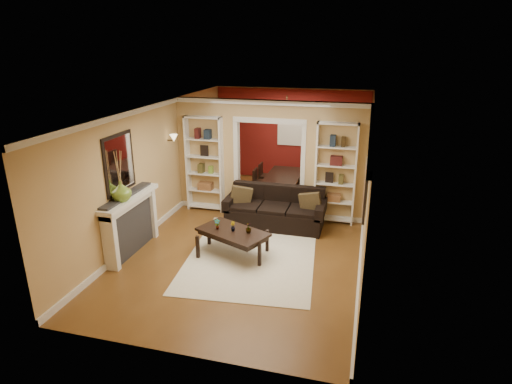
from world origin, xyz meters
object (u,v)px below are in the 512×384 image
(coffee_table, at_px, (233,243))
(sofa, at_px, (275,208))
(dining_table, at_px, (285,184))
(fireplace, at_px, (132,225))
(bookshelf_left, at_px, (205,164))
(bookshelf_right, at_px, (335,174))

(coffee_table, bearing_deg, sofa, 96.56)
(sofa, bearing_deg, dining_table, 95.32)
(coffee_table, distance_m, fireplace, 1.98)
(coffee_table, height_order, bookshelf_left, bookshelf_left)
(fireplace, relative_size, dining_table, 1.06)
(sofa, relative_size, fireplace, 1.30)
(sofa, distance_m, bookshelf_left, 2.08)
(sofa, height_order, bookshelf_left, bookshelf_left)
(dining_table, bearing_deg, coffee_table, 175.65)
(fireplace, bearing_deg, bookshelf_left, 77.95)
(fireplace, bearing_deg, dining_table, 61.76)
(fireplace, bearing_deg, sofa, 39.06)
(coffee_table, distance_m, dining_table, 3.73)
(coffee_table, height_order, dining_table, dining_table)
(sofa, distance_m, fireplace, 3.10)
(coffee_table, relative_size, bookshelf_left, 0.58)
(sofa, relative_size, coffee_table, 1.66)
(coffee_table, relative_size, bookshelf_right, 0.58)
(coffee_table, xyz_separation_m, bookshelf_right, (1.72, 2.15, 0.90))
(sofa, height_order, fireplace, fireplace)
(sofa, height_order, bookshelf_right, bookshelf_right)
(dining_table, bearing_deg, sofa, -174.68)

